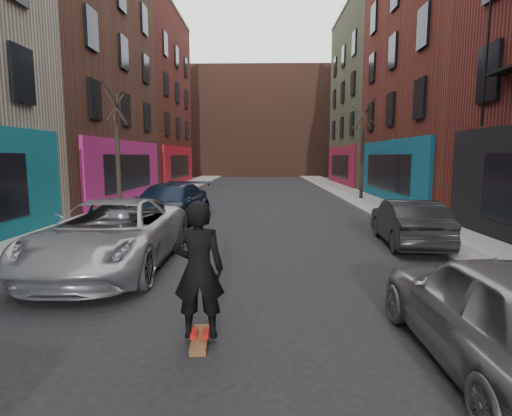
{
  "coord_description": "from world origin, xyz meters",
  "views": [
    {
      "loc": [
        0.33,
        0.09,
        2.6
      ],
      "look_at": [
        0.19,
        7.81,
        1.6
      ],
      "focal_mm": 28.0,
      "sensor_mm": 36.0,
      "label": 1
    }
  ],
  "objects_px": {
    "tree_left_far": "(117,139)",
    "tree_right_far": "(363,140)",
    "skateboard": "(200,339)",
    "parked_right_end": "(408,222)",
    "skateboarder": "(199,270)",
    "parked_left_far": "(112,234)",
    "parked_left_end": "(168,205)",
    "parked_right_far": "(502,313)"
  },
  "relations": [
    {
      "from": "tree_left_far",
      "to": "tree_right_far",
      "type": "height_order",
      "value": "tree_right_far"
    },
    {
      "from": "skateboard",
      "to": "parked_right_end",
      "type": "bearing_deg",
      "value": 46.72
    },
    {
      "from": "tree_right_far",
      "to": "tree_left_far",
      "type": "bearing_deg",
      "value": -154.18
    },
    {
      "from": "tree_right_far",
      "to": "skateboard",
      "type": "height_order",
      "value": "tree_right_far"
    },
    {
      "from": "parked_right_end",
      "to": "skateboarder",
      "type": "height_order",
      "value": "skateboarder"
    },
    {
      "from": "parked_left_far",
      "to": "tree_left_far",
      "type": "bearing_deg",
      "value": 108.03
    },
    {
      "from": "parked_left_end",
      "to": "skateboard",
      "type": "xyz_separation_m",
      "value": [
        2.71,
        -9.56,
        -0.74
      ]
    },
    {
      "from": "parked_left_end",
      "to": "parked_right_end",
      "type": "height_order",
      "value": "parked_left_end"
    },
    {
      "from": "parked_right_end",
      "to": "skateboarder",
      "type": "distance_m",
      "value": 8.19
    },
    {
      "from": "parked_left_far",
      "to": "parked_right_far",
      "type": "relative_size",
      "value": 1.32
    },
    {
      "from": "parked_left_end",
      "to": "parked_left_far",
      "type": "bearing_deg",
      "value": -82.2
    },
    {
      "from": "skateboarder",
      "to": "parked_left_end",
      "type": "bearing_deg",
      "value": -78.45
    },
    {
      "from": "parked_left_far",
      "to": "parked_left_end",
      "type": "height_order",
      "value": "parked_left_far"
    },
    {
      "from": "tree_right_far",
      "to": "parked_left_far",
      "type": "bearing_deg",
      "value": -122.4
    },
    {
      "from": "parked_right_end",
      "to": "tree_left_far",
      "type": "bearing_deg",
      "value": -25.17
    },
    {
      "from": "parked_left_far",
      "to": "parked_left_end",
      "type": "relative_size",
      "value": 1.06
    },
    {
      "from": "parked_right_far",
      "to": "skateboarder",
      "type": "bearing_deg",
      "value": -9.98
    },
    {
      "from": "parked_right_far",
      "to": "parked_right_end",
      "type": "relative_size",
      "value": 1.05
    },
    {
      "from": "parked_left_end",
      "to": "skateboard",
      "type": "height_order",
      "value": "parked_left_end"
    },
    {
      "from": "tree_right_far",
      "to": "parked_left_end",
      "type": "height_order",
      "value": "tree_right_far"
    },
    {
      "from": "tree_left_far",
      "to": "parked_right_far",
      "type": "xyz_separation_m",
      "value": [
        9.4,
        -13.28,
        -2.64
      ]
    },
    {
      "from": "parked_right_far",
      "to": "skateboard",
      "type": "bearing_deg",
      "value": -9.98
    },
    {
      "from": "parked_left_far",
      "to": "skateboard",
      "type": "xyz_separation_m",
      "value": [
        2.65,
        -3.8,
        -0.75
      ]
    },
    {
      "from": "parked_left_far",
      "to": "skateboard",
      "type": "bearing_deg",
      "value": -55.87
    },
    {
      "from": "parked_left_end",
      "to": "tree_left_far",
      "type": "bearing_deg",
      "value": 141.22
    },
    {
      "from": "tree_left_far",
      "to": "tree_right_far",
      "type": "distance_m",
      "value": 13.78
    },
    {
      "from": "tree_left_far",
      "to": "skateboard",
      "type": "bearing_deg",
      "value": -65.87
    },
    {
      "from": "tree_right_far",
      "to": "parked_right_far",
      "type": "distance_m",
      "value": 19.71
    },
    {
      "from": "tree_left_far",
      "to": "parked_left_far",
      "type": "height_order",
      "value": "tree_left_far"
    },
    {
      "from": "tree_right_far",
      "to": "skateboard",
      "type": "relative_size",
      "value": 8.5
    },
    {
      "from": "tree_left_far",
      "to": "parked_right_end",
      "type": "bearing_deg",
      "value": -30.09
    },
    {
      "from": "parked_left_far",
      "to": "skateboard",
      "type": "distance_m",
      "value": 4.69
    },
    {
      "from": "tree_left_far",
      "to": "tree_right_far",
      "type": "xyz_separation_m",
      "value": [
        12.4,
        6.0,
        0.15
      ]
    },
    {
      "from": "parked_left_end",
      "to": "parked_right_end",
      "type": "xyz_separation_m",
      "value": [
        7.86,
        -3.21,
        -0.11
      ]
    },
    {
      "from": "tree_right_far",
      "to": "parked_left_end",
      "type": "relative_size",
      "value": 1.26
    },
    {
      "from": "parked_right_end",
      "to": "skateboard",
      "type": "relative_size",
      "value": 5.14
    },
    {
      "from": "tree_right_far",
      "to": "skateboarder",
      "type": "relative_size",
      "value": 3.55
    },
    {
      "from": "tree_left_far",
      "to": "parked_right_far",
      "type": "bearing_deg",
      "value": -54.71
    },
    {
      "from": "tree_left_far",
      "to": "parked_left_end",
      "type": "xyz_separation_m",
      "value": [
        2.94,
        -3.05,
        -2.59
      ]
    },
    {
      "from": "parked_left_far",
      "to": "skateboarder",
      "type": "bearing_deg",
      "value": -55.87
    },
    {
      "from": "parked_left_far",
      "to": "tree_right_far",
      "type": "bearing_deg",
      "value": 56.83
    },
    {
      "from": "tree_left_far",
      "to": "tree_right_far",
      "type": "bearing_deg",
      "value": 25.82
    }
  ]
}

